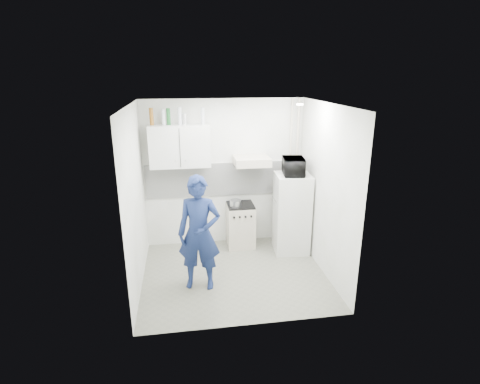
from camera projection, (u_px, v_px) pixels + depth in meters
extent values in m
plane|color=#636356|center=(234.00, 274.00, 5.86)|extent=(2.80, 2.80, 0.00)
plane|color=white|center=(233.00, 104.00, 5.06)|extent=(2.80, 2.80, 0.00)
plane|color=white|center=(224.00, 174.00, 6.63)|extent=(2.80, 0.00, 2.80)
plane|color=white|center=(135.00, 200.00, 5.25)|extent=(0.00, 2.60, 2.60)
plane|color=white|center=(325.00, 191.00, 5.66)|extent=(0.00, 2.60, 2.60)
imported|color=#14214C|center=(199.00, 233.00, 5.29)|extent=(0.68, 0.52, 1.68)
cube|color=#BDB39E|center=(240.00, 226.00, 6.72)|extent=(0.48, 0.48, 0.77)
cube|color=silver|center=(292.00, 213.00, 6.45)|extent=(0.62, 0.62, 1.39)
cube|color=black|center=(240.00, 205.00, 6.59)|extent=(0.46, 0.46, 0.03)
cylinder|color=silver|center=(236.00, 203.00, 6.49)|extent=(0.20, 0.20, 0.11)
imported|color=black|center=(294.00, 166.00, 6.19)|extent=(0.55, 0.41, 0.28)
cylinder|color=brown|center=(151.00, 116.00, 5.98)|extent=(0.06, 0.06, 0.28)
cylinder|color=#B2B7BC|center=(163.00, 117.00, 6.01)|extent=(0.06, 0.06, 0.25)
cylinder|color=#144C1E|center=(168.00, 117.00, 6.02)|extent=(0.06, 0.06, 0.27)
cylinder|color=#B2B7BC|center=(180.00, 116.00, 6.04)|extent=(0.06, 0.06, 0.28)
cylinder|color=silver|center=(184.00, 119.00, 6.07)|extent=(0.07, 0.07, 0.18)
cylinder|color=#B2B7BC|center=(203.00, 116.00, 6.10)|extent=(0.07, 0.07, 0.27)
cube|color=silver|center=(180.00, 146.00, 6.19)|extent=(1.00, 0.35, 0.70)
cube|color=#BDB39E|center=(252.00, 161.00, 6.38)|extent=(0.60, 0.50, 0.14)
cube|color=white|center=(224.00, 179.00, 6.65)|extent=(2.74, 0.03, 0.60)
cylinder|color=#BDB39E|center=(296.00, 172.00, 6.75)|extent=(0.05, 0.05, 2.60)
cylinder|color=#BDB39E|center=(290.00, 172.00, 6.73)|extent=(0.04, 0.04, 2.60)
cylinder|color=white|center=(300.00, 104.00, 5.40)|extent=(0.10, 0.10, 0.02)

